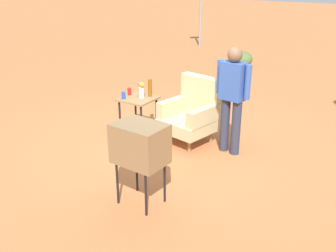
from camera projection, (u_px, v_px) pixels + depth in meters
ground_plane at (167, 142)px, 6.48m from camera, size 60.00×60.00×0.00m
armchair at (192, 112)px, 6.34m from camera, size 0.91×0.92×1.06m
side_table at (138, 103)px, 6.62m from camera, size 0.56×0.56×0.64m
tv_on_stand at (140, 144)px, 4.52m from camera, size 0.63×0.48×1.03m
person_standing at (232, 94)px, 5.78m from camera, size 0.56×0.28×1.64m
road_sign at (201, 7)px, 13.88m from camera, size 0.33×0.33×2.44m
bottle_tall_amber at (150, 88)px, 6.62m from camera, size 0.07×0.07×0.30m
soda_can_red at (129, 91)px, 6.72m from camera, size 0.07×0.07×0.12m
soda_can_blue at (123, 95)px, 6.52m from camera, size 0.07×0.07×0.12m
flower_vase at (141, 89)px, 6.55m from camera, size 0.15×0.10×0.27m
shrub_mid at (243, 59)px, 11.35m from camera, size 0.57×0.57×0.44m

